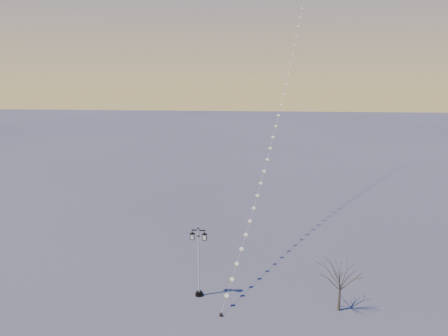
# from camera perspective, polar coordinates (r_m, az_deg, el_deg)

# --- Properties ---
(ground) EXTENTS (300.00, 300.00, 0.00)m
(ground) POSITION_cam_1_polar(r_m,az_deg,el_deg) (33.64, 0.74, -18.55)
(ground) COLOR #535354
(ground) RESTS_ON ground
(street_lamp) EXTENTS (1.44, 0.63, 5.67)m
(street_lamp) POSITION_cam_1_polar(r_m,az_deg,el_deg) (34.71, -3.30, -11.64)
(street_lamp) COLOR black
(street_lamp) RESTS_ON ground
(bare_tree) EXTENTS (2.27, 2.27, 3.76)m
(bare_tree) POSITION_cam_1_polar(r_m,az_deg,el_deg) (34.03, 14.90, -13.60)
(bare_tree) COLOR #4B4333
(bare_tree) RESTS_ON ground
(kite_train) EXTENTS (11.34, 47.63, 37.39)m
(kite_train) POSITION_cam_1_polar(r_m,az_deg,el_deg) (52.03, 7.97, 14.01)
(kite_train) COLOR black
(kite_train) RESTS_ON ground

